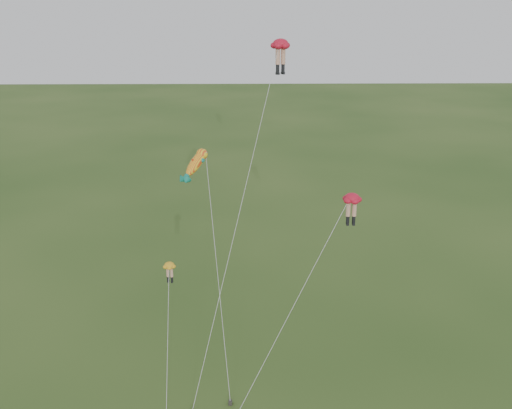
{
  "coord_description": "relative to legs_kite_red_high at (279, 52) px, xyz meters",
  "views": [
    {
      "loc": [
        1.3,
        -31.85,
        25.56
      ],
      "look_at": [
        1.94,
        6.0,
        11.79
      ],
      "focal_mm": 40.0,
      "sensor_mm": 36.0,
      "label": 1
    }
  ],
  "objects": [
    {
      "name": "legs_kite_red_mid",
      "position": [
        4.05,
        -9.12,
        -8.68
      ],
      "size": [
        8.38,
        5.5,
        13.94
      ],
      "rotation": [
        0.0,
        0.0,
        0.0
      ],
      "color": "red",
      "rests_on": "ground"
    },
    {
      "name": "ground",
      "position": [
        -3.73,
        -11.08,
        -21.84
      ],
      "size": [
        300.0,
        300.0,
        0.0
      ],
      "primitive_type": "plane",
      "color": "#264418",
      "rests_on": "ground"
    },
    {
      "name": "legs_kite_red_high",
      "position": [
        0.0,
        0.0,
        0.0
      ],
      "size": [
        7.32,
        14.07,
        22.76
      ],
      "rotation": [
        0.0,
        0.0,
        0.47
      ],
      "color": "red",
      "rests_on": "ground"
    },
    {
      "name": "legs_kite_yellow",
      "position": [
        -8.08,
        -5.94,
        -15.03
      ],
      "size": [
        1.36,
        10.67,
        7.51
      ],
      "rotation": [
        0.0,
        0.0,
        -0.19
      ],
      "color": "gold",
      "rests_on": "ground"
    },
    {
      "name": "fish_kite",
      "position": [
        -6.16,
        -2.27,
        -7.86
      ],
      "size": [
        3.83,
        11.02,
        15.21
      ],
      "rotation": [
        0.62,
        0.0,
        -0.63
      ],
      "color": "yellow",
      "rests_on": "ground"
    }
  ]
}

